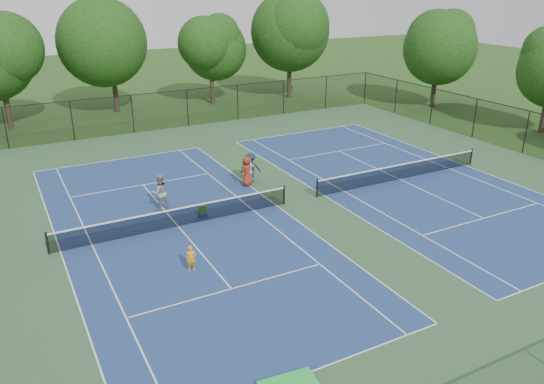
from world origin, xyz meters
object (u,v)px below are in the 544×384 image
tree_back_b (109,37)px  tree_back_d (290,28)px  tree_back_c (210,46)px  instructor (160,192)px  bystander_a (250,171)px  tree_side_e (439,44)px  child_player (191,259)px  ball_crate (203,215)px  bystander_c (247,171)px  bystander_b (251,167)px  ball_hopper (202,209)px

tree_back_b → tree_back_d: 17.12m
tree_back_c → instructor: size_ratio=4.28×
bystander_a → tree_back_b: bearing=-84.0°
tree_side_e → instructor: 32.61m
child_player → instructor: (0.78, 6.75, 0.41)m
tree_back_c → child_player: (-12.87, -29.32, -4.91)m
tree_back_b → tree_back_c: 9.12m
bystander_a → tree_back_c: bearing=-107.2°
instructor → child_player: bearing=83.9°
ball_crate → bystander_a: bearing=36.9°
tree_back_b → bystander_c: tree_back_b is taller
child_player → bystander_b: 10.65m
child_player → instructor: size_ratio=0.58×
ball_crate → tree_side_e: bearing=25.5°
tree_side_e → child_player: (-30.87, -18.32, -5.24)m
tree_side_e → bystander_c: (-24.60, -10.54, -4.92)m
tree_back_d → ball_hopper: 30.69m
tree_back_c → ball_hopper: tree_back_c is taller
bystander_b → child_player: bearing=73.0°
ball_hopper → instructor: bearing=127.2°
tree_back_d → child_player: bearing=-126.4°
tree_back_d → ball_crate: bearing=-128.2°
child_player → bystander_c: 10.01m
ball_crate → ball_hopper: 0.33m
tree_back_d → ball_crate: (-18.56, -23.60, -6.69)m
bystander_a → bystander_b: bearing=-125.9°
tree_back_b → child_player: (-3.87, -30.32, -6.02)m
child_player → ball_crate: child_player is taller
bystander_a → bystander_b: (0.27, 0.39, 0.08)m
tree_back_b → tree_side_e: size_ratio=1.13×
tree_back_c → tree_side_e: tree_side_e is taller
tree_side_e → tree_back_c: bearing=148.6°
tree_back_d → bystander_c: size_ratio=5.84×
tree_back_d → ball_crate: tree_back_d is taller
bystander_c → ball_hopper: size_ratio=4.54×
tree_back_c → child_player: bearing=-113.7°
bystander_a → ball_hopper: bystander_a is taller
instructor → ball_crate: instructor is taller
tree_side_e → ball_crate: tree_side_e is taller
bystander_b → ball_crate: 5.71m
ball_crate → instructor: bearing=127.2°
instructor → ball_crate: size_ratio=5.04×
tree_back_c → tree_back_d: size_ratio=0.81×
instructor → bystander_c: instructor is taller
tree_back_d → bystander_b: 25.26m
bystander_c → ball_crate: 5.07m
tree_back_c → bystander_c: tree_back_c is taller
tree_back_d → tree_side_e: (10.00, -10.00, -1.02)m
tree_back_d → bystander_b: bearing=-125.1°
tree_side_e → bystander_a: tree_side_e is taller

